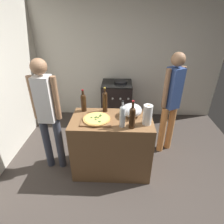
{
  "coord_description": "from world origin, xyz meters",
  "views": [
    {
      "loc": [
        -0.03,
        -1.34,
        2.15
      ],
      "look_at": [
        -0.13,
        0.88,
        0.94
      ],
      "focal_mm": 29.23,
      "sensor_mm": 36.0,
      "label": 1
    }
  ],
  "objects": [
    {
      "name": "person_in_red",
      "position": [
        0.78,
        1.28,
        0.97
      ],
      "size": [
        0.33,
        0.27,
        1.69
      ],
      "color": "#D88C4C",
      "rests_on": "ground_plane"
    },
    {
      "name": "kitchen_wall_rear",
      "position": [
        0.0,
        2.6,
        1.3
      ],
      "size": [
        4.2,
        0.1,
        2.6
      ],
      "primitive_type": "cube",
      "color": "silver",
      "rests_on": "ground_plane"
    },
    {
      "name": "ground_plane",
      "position": [
        0.0,
        1.27,
        -0.01
      ],
      "size": [
        4.2,
        3.15,
        0.02
      ],
      "primitive_type": "cube",
      "color": "#3F3833"
    },
    {
      "name": "mixing_bowl",
      "position": [
        0.14,
        0.88,
        0.98
      ],
      "size": [
        0.29,
        0.29,
        0.17
      ],
      "color": "#B2B2B7",
      "rests_on": "counter"
    },
    {
      "name": "kitchen_wall_left",
      "position": [
        -1.85,
        1.27,
        1.3
      ],
      "size": [
        0.1,
        3.15,
        2.6
      ],
      "primitive_type": "cube",
      "color": "silver",
      "rests_on": "ground_plane"
    },
    {
      "name": "wine_bottle_amber",
      "position": [
        -0.54,
        1.0,
        1.04
      ],
      "size": [
        0.08,
        0.08,
        0.33
      ],
      "color": "#331E0F",
      "rests_on": "counter"
    },
    {
      "name": "wine_bottle_green",
      "position": [
        0.13,
        0.58,
        1.05
      ],
      "size": [
        0.08,
        0.08,
        0.37
      ],
      "color": "#331E0F",
      "rests_on": "counter"
    },
    {
      "name": "person_in_stripes",
      "position": [
        -1.01,
        0.8,
        0.98
      ],
      "size": [
        0.38,
        0.2,
        1.69
      ],
      "color": "#383D4C",
      "rests_on": "ground_plane"
    },
    {
      "name": "wine_bottle_dark",
      "position": [
        0.01,
        0.6,
        1.05
      ],
      "size": [
        0.07,
        0.07,
        0.35
      ],
      "color": "silver",
      "rests_on": "counter"
    },
    {
      "name": "stove",
      "position": [
        -0.08,
        2.2,
        0.46
      ],
      "size": [
        0.61,
        0.6,
        0.94
      ],
      "color": "black",
      "rests_on": "ground_plane"
    },
    {
      "name": "cutting_board",
      "position": [
        -0.32,
        0.72,
        0.9
      ],
      "size": [
        0.4,
        0.32,
        0.02
      ],
      "primitive_type": "cube",
      "color": "brown",
      "rests_on": "counter"
    },
    {
      "name": "wine_bottle_clear",
      "position": [
        -0.23,
        1.0,
        1.06
      ],
      "size": [
        0.07,
        0.07,
        0.37
      ],
      "color": "#331E0F",
      "rests_on": "counter"
    },
    {
      "name": "counter",
      "position": [
        -0.13,
        0.78,
        0.45
      ],
      "size": [
        1.11,
        0.61,
        0.89
      ],
      "primitive_type": "cube",
      "color": "brown",
      "rests_on": "ground_plane"
    },
    {
      "name": "pizza",
      "position": [
        -0.32,
        0.72,
        0.92
      ],
      "size": [
        0.36,
        0.36,
        0.03
      ],
      "color": "tan",
      "rests_on": "cutting_board"
    },
    {
      "name": "paper_towel_roll",
      "position": [
        0.33,
        0.67,
        1.03
      ],
      "size": [
        0.12,
        0.12,
        0.27
      ],
      "color": "white",
      "rests_on": "counter"
    }
  ]
}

